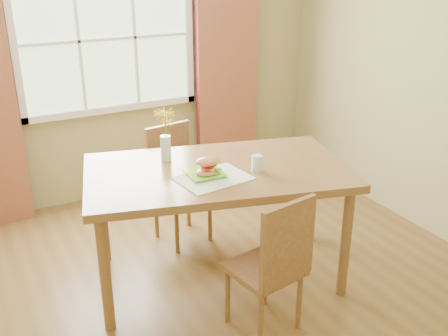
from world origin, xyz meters
TOP-DOWN VIEW (x-y plane):
  - room at (0.00, 0.00)m, footprint 4.24×3.84m
  - window at (0.00, 1.87)m, footprint 1.62×0.06m
  - curtain_right at (1.15, 1.78)m, footprint 0.65×0.08m
  - dining_table at (0.20, 0.16)m, footprint 1.95×1.40m
  - chair_near at (0.22, -0.54)m, footprint 0.45×0.45m
  - chair_far at (0.19, 0.86)m, footprint 0.45×0.45m
  - placemat at (0.10, 0.02)m, footprint 0.49×0.38m
  - plate at (0.08, 0.10)m, footprint 0.24×0.24m
  - croissant_sandwich at (0.08, 0.05)m, footprint 0.18×0.13m
  - water_glass at (0.42, 0.01)m, footprint 0.07×0.07m
  - flower_vase at (-0.04, 0.47)m, footprint 0.15×0.15m

SIDE VIEW (x-z plane):
  - chair_near at x=0.22m, z-range 0.05..0.99m
  - chair_far at x=0.19m, z-range 0.05..0.99m
  - dining_table at x=0.20m, z-range 0.34..1.20m
  - placemat at x=0.10m, z-range 0.86..0.86m
  - plate at x=0.08m, z-range 0.86..0.87m
  - water_glass at x=0.42m, z-range 0.85..0.96m
  - croissant_sandwich at x=0.08m, z-range 0.87..1.00m
  - flower_vase at x=-0.04m, z-range 0.89..1.26m
  - curtain_right at x=1.15m, z-range 0.00..2.20m
  - room at x=0.00m, z-range -0.02..2.72m
  - window at x=0.00m, z-range 0.84..2.16m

